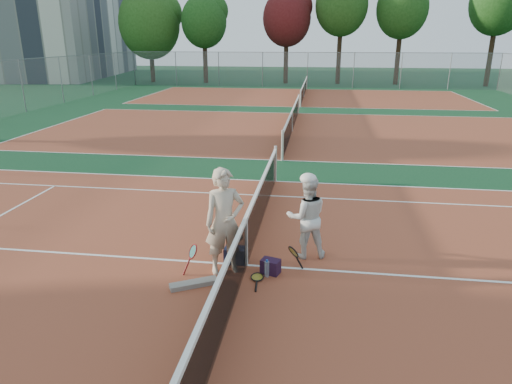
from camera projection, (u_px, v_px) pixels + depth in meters
ground at (247, 265)px, 8.75m from camera, size 130.00×130.00×0.00m
court_main at (247, 265)px, 8.75m from camera, size 23.77×10.97×0.01m
court_far_a at (292, 131)px, 21.41m from camera, size 23.77×10.97×0.01m
court_far_b at (304, 97)px, 34.08m from camera, size 23.77×10.97×0.01m
net_main at (246, 241)px, 8.58m from camera, size 0.10×10.98×1.02m
net_far_a at (292, 120)px, 21.25m from camera, size 0.10×10.98×1.02m
net_far_b at (304, 90)px, 33.92m from camera, size 0.10×10.98×1.02m
fence_back at (308, 70)px, 40.17m from camera, size 32.00×0.06×3.00m
apartment_block at (63, 7)px, 51.34m from camera, size 12.96×23.18×15.00m
player_a at (225, 222)px, 8.22m from camera, size 0.86×0.73×1.99m
player_b at (307, 217)px, 8.88m from camera, size 0.92×0.79×1.65m
racket_red at (193, 259)px, 8.40m from camera, size 0.40×0.40×0.55m
racket_black_held at (293, 259)px, 8.41m from camera, size 0.42×0.42×0.54m
racket_spare at (257, 277)px, 8.25m from camera, size 0.32×0.62×0.06m
sports_bag_navy at (235, 255)px, 8.81m from camera, size 0.40×0.28×0.32m
sports_bag_purple at (271, 266)px, 8.42m from camera, size 0.39×0.32×0.27m
net_cover_canvas at (194, 284)px, 8.00m from camera, size 0.83×0.57×0.09m
water_bottle at (267, 269)px, 8.29m from camera, size 0.09×0.09×0.30m
tree_back_0 at (149, 24)px, 44.23m from camera, size 5.86×5.86×8.89m
tree_back_1 at (204, 22)px, 43.23m from camera, size 4.30×4.30×8.15m
tree_back_maroon at (287, 19)px, 42.63m from camera, size 4.51×4.51×8.53m
tree_back_3 at (342, 6)px, 41.79m from camera, size 4.81×4.81×9.81m
tree_back_4 at (402, 9)px, 41.27m from camera, size 4.63×4.63×9.37m
tree_back_5 at (498, 3)px, 39.45m from camera, size 4.78×4.78×9.82m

